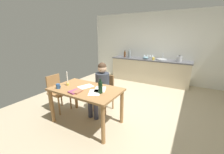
{
  "coord_description": "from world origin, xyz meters",
  "views": [
    {
      "loc": [
        1.44,
        -3.12,
        1.79
      ],
      "look_at": [
        -0.14,
        -0.38,
        0.85
      ],
      "focal_mm": 22.87,
      "sensor_mm": 36.0,
      "label": 1
    }
  ],
  "objects_px": {
    "bottle_oil": "(125,54)",
    "dining_table": "(86,94)",
    "book_magazine": "(75,91)",
    "stovetop_kettle": "(179,59)",
    "wine_glass_near_sink": "(153,56)",
    "candlestick": "(68,81)",
    "chair_at_table": "(105,91)",
    "chair_side_empty": "(58,91)",
    "person_seated": "(101,85)",
    "wine_glass_back_right": "(144,55)",
    "teacup_on_counter": "(153,59)",
    "wine_bottle_on_table": "(100,87)",
    "wine_glass_back_left": "(148,55)",
    "bottle_vinegar": "(129,54)",
    "coffee_mug": "(58,86)",
    "sink_unit": "(162,59)",
    "mixing_bowl": "(146,58)",
    "book_cookery": "(78,92)",
    "bottle_wine_red": "(130,54)",
    "wine_glass_by_kettle": "(150,56)"
  },
  "relations": [
    {
      "from": "bottle_oil",
      "to": "dining_table",
      "type": "bearing_deg",
      "value": -78.33
    },
    {
      "from": "book_magazine",
      "to": "stovetop_kettle",
      "type": "relative_size",
      "value": 0.97
    },
    {
      "from": "wine_glass_near_sink",
      "to": "candlestick",
      "type": "bearing_deg",
      "value": -103.54
    },
    {
      "from": "bottle_oil",
      "to": "wine_glass_near_sink",
      "type": "height_order",
      "value": "bottle_oil"
    },
    {
      "from": "chair_at_table",
      "to": "chair_side_empty",
      "type": "relative_size",
      "value": 1.0
    },
    {
      "from": "person_seated",
      "to": "wine_glass_back_right",
      "type": "distance_m",
      "value": 2.99
    },
    {
      "from": "candlestick",
      "to": "teacup_on_counter",
      "type": "xyz_separation_m",
      "value": [
        0.96,
        3.21,
        0.1
      ]
    },
    {
      "from": "wine_bottle_on_table",
      "to": "wine_glass_back_left",
      "type": "height_order",
      "value": "wine_glass_back_left"
    },
    {
      "from": "wine_glass_near_sink",
      "to": "teacup_on_counter",
      "type": "xyz_separation_m",
      "value": [
        0.11,
        -0.3,
        -0.06
      ]
    },
    {
      "from": "bottle_vinegar",
      "to": "wine_glass_back_right",
      "type": "bearing_deg",
      "value": 5.57
    },
    {
      "from": "person_seated",
      "to": "bottle_oil",
      "type": "distance_m",
      "value": 2.86
    },
    {
      "from": "coffee_mug",
      "to": "sink_unit",
      "type": "bearing_deg",
      "value": 70.9
    },
    {
      "from": "dining_table",
      "to": "stovetop_kettle",
      "type": "height_order",
      "value": "stovetop_kettle"
    },
    {
      "from": "wine_glass_near_sink",
      "to": "wine_glass_back_left",
      "type": "relative_size",
      "value": 1.0
    },
    {
      "from": "wine_bottle_on_table",
      "to": "mixing_bowl",
      "type": "xyz_separation_m",
      "value": [
        -0.19,
        3.3,
        0.07
      ]
    },
    {
      "from": "person_seated",
      "to": "book_cookery",
      "type": "relative_size",
      "value": 5.96
    },
    {
      "from": "person_seated",
      "to": "bottle_vinegar",
      "type": "bearing_deg",
      "value": 101.27
    },
    {
      "from": "person_seated",
      "to": "stovetop_kettle",
      "type": "relative_size",
      "value": 5.43
    },
    {
      "from": "wine_bottle_on_table",
      "to": "book_magazine",
      "type": "bearing_deg",
      "value": -155.2
    },
    {
      "from": "bottle_wine_red",
      "to": "book_magazine",
      "type": "bearing_deg",
      "value": -83.46
    },
    {
      "from": "wine_glass_by_kettle",
      "to": "teacup_on_counter",
      "type": "bearing_deg",
      "value": -55.17
    },
    {
      "from": "wine_glass_back_left",
      "to": "teacup_on_counter",
      "type": "distance_m",
      "value": 0.43
    },
    {
      "from": "book_cookery",
      "to": "stovetop_kettle",
      "type": "xyz_separation_m",
      "value": [
        1.35,
        3.55,
        0.22
      ]
    },
    {
      "from": "sink_unit",
      "to": "wine_glass_near_sink",
      "type": "distance_m",
      "value": 0.41
    },
    {
      "from": "person_seated",
      "to": "wine_glass_by_kettle",
      "type": "xyz_separation_m",
      "value": [
        0.28,
        2.97,
        0.33
      ]
    },
    {
      "from": "wine_bottle_on_table",
      "to": "bottle_vinegar",
      "type": "bearing_deg",
      "value": 105.28
    },
    {
      "from": "bottle_vinegar",
      "to": "bottle_wine_red",
      "type": "distance_m",
      "value": 0.2
    },
    {
      "from": "sink_unit",
      "to": "wine_glass_near_sink",
      "type": "bearing_deg",
      "value": 158.74
    },
    {
      "from": "stovetop_kettle",
      "to": "bottle_wine_red",
      "type": "bearing_deg",
      "value": -177.45
    },
    {
      "from": "dining_table",
      "to": "wine_bottle_on_table",
      "type": "relative_size",
      "value": 5.2
    },
    {
      "from": "wine_bottle_on_table",
      "to": "wine_glass_by_kettle",
      "type": "relative_size",
      "value": 1.73
    },
    {
      "from": "sink_unit",
      "to": "bottle_wine_red",
      "type": "height_order",
      "value": "bottle_wine_red"
    },
    {
      "from": "dining_table",
      "to": "wine_glass_back_right",
      "type": "distance_m",
      "value": 3.49
    },
    {
      "from": "book_cookery",
      "to": "wine_glass_by_kettle",
      "type": "xyz_separation_m",
      "value": [
        0.31,
        3.7,
        0.23
      ]
    },
    {
      "from": "bottle_vinegar",
      "to": "person_seated",
      "type": "bearing_deg",
      "value": -78.73
    },
    {
      "from": "stovetop_kettle",
      "to": "wine_glass_back_right",
      "type": "distance_m",
      "value": 1.28
    },
    {
      "from": "dining_table",
      "to": "wine_bottle_on_table",
      "type": "xyz_separation_m",
      "value": [
        0.38,
        -0.04,
        0.22
      ]
    },
    {
      "from": "wine_glass_by_kettle",
      "to": "person_seated",
      "type": "bearing_deg",
      "value": -95.37
    },
    {
      "from": "mixing_bowl",
      "to": "coffee_mug",
      "type": "bearing_deg",
      "value": -100.71
    },
    {
      "from": "book_magazine",
      "to": "book_cookery",
      "type": "bearing_deg",
      "value": 31.69
    },
    {
      "from": "stovetop_kettle",
      "to": "wine_glass_near_sink",
      "type": "relative_size",
      "value": 1.43
    },
    {
      "from": "bottle_oil",
      "to": "sink_unit",
      "type": "bearing_deg",
      "value": 2.98
    },
    {
      "from": "bottle_wine_red",
      "to": "mixing_bowl",
      "type": "height_order",
      "value": "bottle_wine_red"
    },
    {
      "from": "bottle_oil",
      "to": "wine_glass_back_left",
      "type": "distance_m",
      "value": 0.9
    },
    {
      "from": "chair_at_table",
      "to": "wine_bottle_on_table",
      "type": "distance_m",
      "value": 0.87
    },
    {
      "from": "candlestick",
      "to": "book_magazine",
      "type": "distance_m",
      "value": 0.45
    },
    {
      "from": "book_magazine",
      "to": "wine_glass_back_left",
      "type": "relative_size",
      "value": 1.39
    },
    {
      "from": "candlestick",
      "to": "bottle_vinegar",
      "type": "distance_m",
      "value": 3.46
    },
    {
      "from": "dining_table",
      "to": "mixing_bowl",
      "type": "bearing_deg",
      "value": 86.62
    },
    {
      "from": "bottle_vinegar",
      "to": "teacup_on_counter",
      "type": "bearing_deg",
      "value": -12.58
    }
  ]
}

